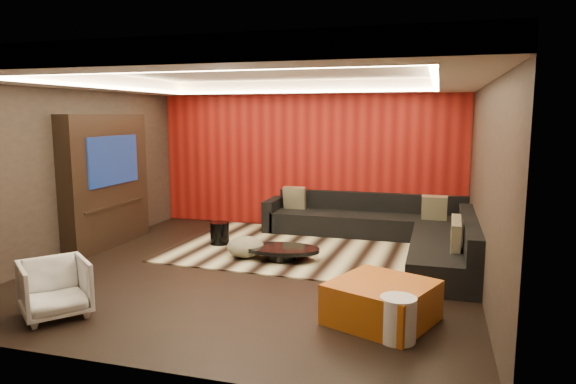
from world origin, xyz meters
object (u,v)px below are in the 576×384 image
(drum_stool, at_px, (220,233))
(armchair, at_px, (55,288))
(sectional_sofa, at_px, (391,231))
(white_side_table, at_px, (398,319))
(orange_ottoman, at_px, (382,302))
(coffee_table, at_px, (282,253))

(drum_stool, height_order, armchair, armchair)
(armchair, distance_m, sectional_sofa, 5.23)
(white_side_table, bearing_deg, armchair, -173.56)
(orange_ottoman, height_order, armchair, armchair)
(coffee_table, xyz_separation_m, armchair, (-1.76, -2.74, 0.20))
(coffee_table, relative_size, armchair, 1.68)
(drum_stool, xyz_separation_m, white_side_table, (3.18, -2.95, 0.02))
(armchair, bearing_deg, white_side_table, -44.58)
(white_side_table, distance_m, orange_ottoman, 0.48)
(orange_ottoman, relative_size, armchair, 1.41)
(coffee_table, relative_size, drum_stool, 3.10)
(orange_ottoman, relative_size, sectional_sofa, 0.27)
(white_side_table, xyz_separation_m, orange_ottoman, (-0.20, 0.43, -0.01))
(orange_ottoman, bearing_deg, white_side_table, -65.10)
(coffee_table, xyz_separation_m, sectional_sofa, (1.51, 1.34, 0.15))
(coffee_table, xyz_separation_m, drum_stool, (-1.29, 0.62, 0.09))
(orange_ottoman, bearing_deg, armchair, -166.23)
(drum_stool, height_order, white_side_table, white_side_table)
(white_side_table, xyz_separation_m, armchair, (-3.65, -0.41, 0.09))
(coffee_table, distance_m, drum_stool, 1.43)
(orange_ottoman, height_order, sectional_sofa, sectional_sofa)
(coffee_table, bearing_deg, armchair, -122.66)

